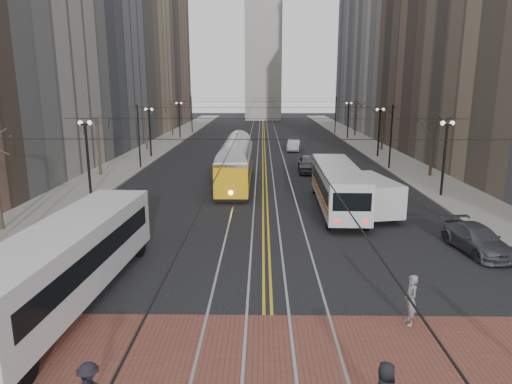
{
  "coord_description": "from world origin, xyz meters",
  "views": [
    {
      "loc": [
        -0.24,
        -16.68,
        8.44
      ],
      "look_at": [
        -0.55,
        6.62,
        3.0
      ],
      "focal_mm": 32.0,
      "sensor_mm": 36.0,
      "label": 1
    }
  ],
  "objects_px": {
    "rear_bus": "(338,188)",
    "sedan_parked": "(477,239)",
    "pedestrian_b": "(411,300)",
    "streetcar": "(236,167)",
    "sedan_grey": "(309,164)",
    "sedan_silver": "(294,145)",
    "transit_bus": "(68,265)",
    "cargo_van": "(372,197)"
  },
  "relations": [
    {
      "from": "rear_bus",
      "to": "sedan_parked",
      "type": "relative_size",
      "value": 2.48
    },
    {
      "from": "sedan_parked",
      "to": "pedestrian_b",
      "type": "distance_m",
      "value": 9.5
    },
    {
      "from": "pedestrian_b",
      "to": "sedan_parked",
      "type": "bearing_deg",
      "value": 139.64
    },
    {
      "from": "streetcar",
      "to": "pedestrian_b",
      "type": "distance_m",
      "value": 24.95
    },
    {
      "from": "sedan_grey",
      "to": "sedan_silver",
      "type": "distance_m",
      "value": 15.41
    },
    {
      "from": "pedestrian_b",
      "to": "rear_bus",
      "type": "bearing_deg",
      "value": 177.84
    },
    {
      "from": "rear_bus",
      "to": "transit_bus",
      "type": "bearing_deg",
      "value": -130.9
    },
    {
      "from": "sedan_silver",
      "to": "sedan_parked",
      "type": "relative_size",
      "value": 0.96
    },
    {
      "from": "rear_bus",
      "to": "pedestrian_b",
      "type": "relative_size",
      "value": 6.26
    },
    {
      "from": "cargo_van",
      "to": "pedestrian_b",
      "type": "relative_size",
      "value": 3.01
    },
    {
      "from": "sedan_grey",
      "to": "rear_bus",
      "type": "bearing_deg",
      "value": -85.5
    },
    {
      "from": "streetcar",
      "to": "sedan_grey",
      "type": "xyz_separation_m",
      "value": [
        6.91,
        6.11,
        -0.75
      ]
    },
    {
      "from": "cargo_van",
      "to": "pedestrian_b",
      "type": "distance_m",
      "value": 14.53
    },
    {
      "from": "streetcar",
      "to": "pedestrian_b",
      "type": "xyz_separation_m",
      "value": [
        7.62,
        -23.75,
        -0.65
      ]
    },
    {
      "from": "streetcar",
      "to": "cargo_van",
      "type": "xyz_separation_m",
      "value": [
        9.55,
        -9.36,
        -0.35
      ]
    },
    {
      "from": "streetcar",
      "to": "sedan_silver",
      "type": "height_order",
      "value": "streetcar"
    },
    {
      "from": "cargo_van",
      "to": "sedan_silver",
      "type": "distance_m",
      "value": 31.03
    },
    {
      "from": "sedan_parked",
      "to": "rear_bus",
      "type": "bearing_deg",
      "value": 118.38
    },
    {
      "from": "streetcar",
      "to": "sedan_silver",
      "type": "distance_m",
      "value": 22.5
    },
    {
      "from": "cargo_van",
      "to": "sedan_grey",
      "type": "height_order",
      "value": "cargo_van"
    },
    {
      "from": "cargo_van",
      "to": "streetcar",
      "type": "bearing_deg",
      "value": 125.76
    },
    {
      "from": "cargo_van",
      "to": "sedan_grey",
      "type": "xyz_separation_m",
      "value": [
        -2.64,
        15.47,
        -0.4
      ]
    },
    {
      "from": "rear_bus",
      "to": "streetcar",
      "type": "bearing_deg",
      "value": 134.39
    },
    {
      "from": "transit_bus",
      "to": "sedan_silver",
      "type": "distance_m",
      "value": 45.3
    },
    {
      "from": "pedestrian_b",
      "to": "sedan_grey",
      "type": "bearing_deg",
      "value": 178.77
    },
    {
      "from": "transit_bus",
      "to": "sedan_parked",
      "type": "distance_m",
      "value": 19.74
    },
    {
      "from": "transit_bus",
      "to": "sedan_grey",
      "type": "bearing_deg",
      "value": 70.0
    },
    {
      "from": "sedan_parked",
      "to": "pedestrian_b",
      "type": "relative_size",
      "value": 2.53
    },
    {
      "from": "sedan_parked",
      "to": "streetcar",
      "type": "bearing_deg",
      "value": 122.08
    },
    {
      "from": "rear_bus",
      "to": "sedan_parked",
      "type": "distance_m",
      "value": 10.16
    },
    {
      "from": "sedan_grey",
      "to": "sedan_silver",
      "type": "height_order",
      "value": "sedan_grey"
    },
    {
      "from": "streetcar",
      "to": "cargo_van",
      "type": "height_order",
      "value": "streetcar"
    },
    {
      "from": "sedan_grey",
      "to": "sedan_parked",
      "type": "bearing_deg",
      "value": -71.63
    },
    {
      "from": "transit_bus",
      "to": "sedan_parked",
      "type": "bearing_deg",
      "value": 20.99
    },
    {
      "from": "sedan_grey",
      "to": "sedan_silver",
      "type": "bearing_deg",
      "value": 93.64
    },
    {
      "from": "sedan_silver",
      "to": "streetcar",
      "type": "bearing_deg",
      "value": -99.1
    },
    {
      "from": "streetcar",
      "to": "rear_bus",
      "type": "distance_m",
      "value": 11.0
    },
    {
      "from": "cargo_van",
      "to": "sedan_grey",
      "type": "distance_m",
      "value": 15.7
    },
    {
      "from": "rear_bus",
      "to": "sedan_grey",
      "type": "relative_size",
      "value": 2.36
    },
    {
      "from": "sedan_grey",
      "to": "sedan_silver",
      "type": "xyz_separation_m",
      "value": [
        -0.41,
        15.4,
        -0.1
      ]
    },
    {
      "from": "transit_bus",
      "to": "sedan_grey",
      "type": "relative_size",
      "value": 2.55
    },
    {
      "from": "transit_bus",
      "to": "rear_bus",
      "type": "relative_size",
      "value": 1.08
    }
  ]
}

